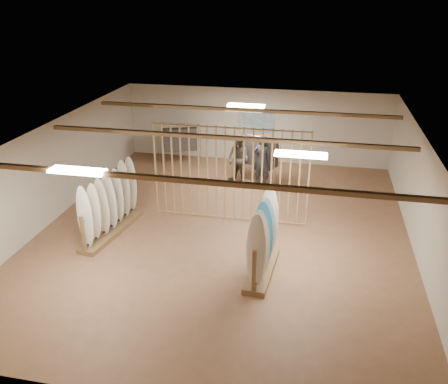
% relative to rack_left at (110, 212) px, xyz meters
% --- Properties ---
extents(floor, '(12.00, 12.00, 0.00)m').
position_rel_rack_left_xyz_m(floor, '(3.01, 0.70, -0.63)').
color(floor, '#8F6345').
rests_on(floor, ground).
extents(ceiling, '(12.00, 12.00, 0.00)m').
position_rel_rack_left_xyz_m(ceiling, '(3.01, 0.70, 2.17)').
color(ceiling, '#999791').
rests_on(ceiling, ground).
extents(wall_back, '(12.00, 0.00, 12.00)m').
position_rel_rack_left_xyz_m(wall_back, '(3.01, 6.70, 0.77)').
color(wall_back, beige).
rests_on(wall_back, ground).
extents(wall_front, '(12.00, 0.00, 12.00)m').
position_rel_rack_left_xyz_m(wall_front, '(3.01, -5.30, 0.77)').
color(wall_front, beige).
rests_on(wall_front, ground).
extents(wall_left, '(0.00, 12.00, 12.00)m').
position_rel_rack_left_xyz_m(wall_left, '(-1.99, 0.70, 0.77)').
color(wall_left, beige).
rests_on(wall_left, ground).
extents(wall_right, '(0.00, 12.00, 12.00)m').
position_rel_rack_left_xyz_m(wall_right, '(8.01, 0.70, 0.77)').
color(wall_right, beige).
rests_on(wall_right, ground).
extents(ceiling_slats, '(9.50, 6.12, 0.10)m').
position_rel_rack_left_xyz_m(ceiling_slats, '(3.01, 0.70, 2.09)').
color(ceiling_slats, brown).
rests_on(ceiling_slats, ground).
extents(light_panels, '(1.20, 0.35, 0.06)m').
position_rel_rack_left_xyz_m(light_panels, '(3.01, 0.70, 2.11)').
color(light_panels, white).
rests_on(light_panels, ground).
extents(bamboo_partition, '(4.45, 0.05, 2.78)m').
position_rel_rack_left_xyz_m(bamboo_partition, '(3.01, 1.50, 0.77)').
color(bamboo_partition, tan).
rests_on(bamboo_partition, ground).
extents(poster, '(1.40, 0.03, 0.90)m').
position_rel_rack_left_xyz_m(poster, '(3.01, 6.68, 0.97)').
color(poster, '#3065A8').
rests_on(poster, ground).
extents(rack_left, '(0.87, 2.65, 1.82)m').
position_rel_rack_left_xyz_m(rack_left, '(0.00, 0.00, 0.00)').
color(rack_left, brown).
rests_on(rack_left, floor).
extents(rack_right, '(0.65, 2.02, 1.89)m').
position_rel_rack_left_xyz_m(rack_right, '(4.31, -1.15, 0.02)').
color(rack_right, brown).
rests_on(rack_right, floor).
extents(clothing_rack_a, '(1.34, 0.83, 1.51)m').
position_rel_rack_left_xyz_m(clothing_rack_a, '(0.32, 5.70, 0.35)').
color(clothing_rack_a, silver).
rests_on(clothing_rack_a, floor).
extents(clothing_rack_b, '(1.48, 0.87, 1.66)m').
position_rel_rack_left_xyz_m(clothing_rack_b, '(3.36, 4.63, 0.45)').
color(clothing_rack_b, silver).
rests_on(clothing_rack_b, floor).
extents(shopper_a, '(0.82, 0.65, 2.00)m').
position_rel_rack_left_xyz_m(shopper_a, '(3.58, 4.29, 0.38)').
color(shopper_a, '#282A30').
rests_on(shopper_a, floor).
extents(shopper_b, '(1.17, 1.09, 1.92)m').
position_rel_rack_left_xyz_m(shopper_b, '(2.76, 4.31, 0.33)').
color(shopper_b, '#39342C').
rests_on(shopper_b, floor).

